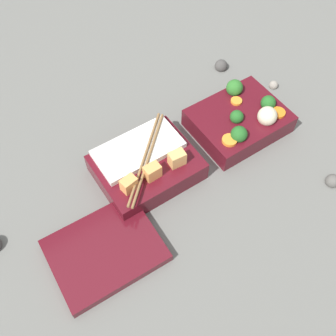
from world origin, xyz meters
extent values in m
plane|color=slate|center=(0.00, 0.00, 0.00)|extent=(3.00, 3.00, 0.00)
cube|color=#510F19|center=(-0.11, 0.01, 0.02)|extent=(0.19, 0.15, 0.04)
sphere|color=#236023|center=(-0.07, 0.05, 0.05)|extent=(0.03, 0.03, 0.03)
sphere|color=#236023|center=(-0.17, 0.02, 0.05)|extent=(0.03, 0.03, 0.03)
sphere|color=#2D7028|center=(-0.14, -0.05, 0.05)|extent=(0.04, 0.04, 0.04)
sphere|color=#236023|center=(-0.10, 0.01, 0.05)|extent=(0.03, 0.03, 0.03)
cylinder|color=orange|center=(-0.18, 0.05, 0.05)|extent=(0.04, 0.04, 0.01)
cylinder|color=orange|center=(-0.05, 0.05, 0.05)|extent=(0.04, 0.04, 0.01)
cylinder|color=orange|center=(-0.13, -0.02, 0.05)|extent=(0.03, 0.03, 0.01)
sphere|color=beige|center=(-0.15, 0.05, 0.05)|extent=(0.04, 0.04, 0.04)
cube|color=#510F19|center=(0.11, 0.00, 0.02)|extent=(0.19, 0.15, 0.04)
cube|color=white|center=(0.11, -0.03, 0.05)|extent=(0.16, 0.09, 0.01)
cube|color=#EAB266|center=(0.06, 0.04, 0.06)|extent=(0.03, 0.02, 0.03)
cube|color=#F4A356|center=(0.12, 0.04, 0.06)|extent=(0.03, 0.02, 0.03)
cube|color=#F4A356|center=(0.16, 0.03, 0.06)|extent=(0.03, 0.02, 0.03)
cylinder|color=olive|center=(0.11, 0.00, 0.06)|extent=(0.16, 0.15, 0.01)
cylinder|color=olive|center=(0.11, 0.01, 0.06)|extent=(0.16, 0.15, 0.01)
cube|color=#510F19|center=(0.25, 0.10, 0.01)|extent=(0.19, 0.15, 0.02)
sphere|color=#595651|center=(-0.18, 0.21, 0.01)|extent=(0.03, 0.03, 0.03)
sphere|color=#474442|center=(-0.20, -0.16, 0.01)|extent=(0.03, 0.03, 0.03)
sphere|color=gray|center=(-0.26, -0.04, 0.01)|extent=(0.02, 0.02, 0.02)
camera|label=1|loc=(0.31, 0.37, 0.64)|focal=42.00mm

